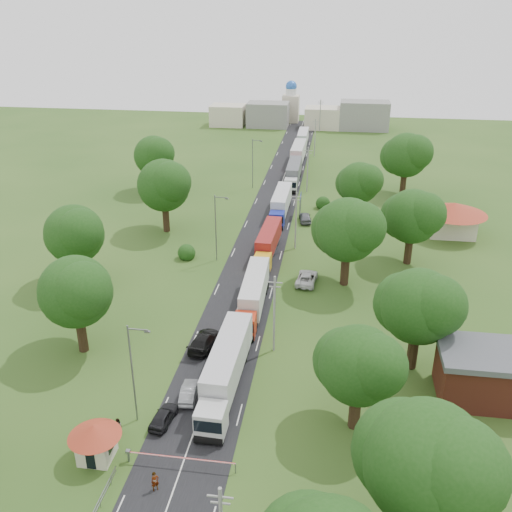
% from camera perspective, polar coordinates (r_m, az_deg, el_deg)
% --- Properties ---
extents(ground, '(260.00, 260.00, 0.00)m').
position_cam_1_polar(ground, '(69.66, -2.06, -5.84)').
color(ground, '#2A4D19').
rests_on(ground, ground).
extents(road, '(8.00, 200.00, 0.04)m').
position_cam_1_polar(road, '(87.27, 0.27, 0.73)').
color(road, black).
rests_on(road, ground).
extents(boom_barrier, '(9.22, 0.35, 1.18)m').
position_cam_1_polar(boom_barrier, '(49.93, -9.09, -19.23)').
color(boom_barrier, slate).
rests_on(boom_barrier, ground).
extents(guard_booth, '(4.40, 4.40, 3.45)m').
position_cam_1_polar(guard_booth, '(50.87, -15.79, -17.08)').
color(guard_booth, beige).
rests_on(guard_booth, ground).
extents(info_sign, '(0.12, 3.10, 4.10)m').
position_cam_1_polar(info_sign, '(99.61, 4.47, 5.58)').
color(info_sign, slate).
rests_on(info_sign, ground).
extents(pole_1, '(1.60, 0.24, 9.00)m').
position_cam_1_polar(pole_1, '(60.61, 1.84, -5.70)').
color(pole_1, gray).
rests_on(pole_1, ground).
extents(pole_2, '(1.60, 0.24, 9.00)m').
position_cam_1_polar(pole_2, '(85.88, 4.01, 3.64)').
color(pole_2, gray).
rests_on(pole_2, ground).
extents(pole_3, '(1.60, 0.24, 9.00)m').
position_cam_1_polar(pole_3, '(112.45, 5.18, 8.66)').
color(pole_3, gray).
rests_on(pole_3, ground).
extents(pole_4, '(1.60, 0.24, 9.00)m').
position_cam_1_polar(pole_4, '(139.58, 5.92, 11.75)').
color(pole_4, gray).
rests_on(pole_4, ground).
extents(pole_5, '(1.60, 0.24, 9.00)m').
position_cam_1_polar(pole_5, '(167.00, 6.42, 13.82)').
color(pole_5, gray).
rests_on(pole_5, ground).
extents(lamp_0, '(2.03, 0.22, 10.00)m').
position_cam_1_polar(lamp_0, '(51.74, -12.14, -11.05)').
color(lamp_0, slate).
rests_on(lamp_0, ground).
extents(lamp_1, '(2.03, 0.22, 10.00)m').
position_cam_1_polar(lamp_1, '(81.48, -3.95, 3.12)').
color(lamp_1, slate).
rests_on(lamp_1, ground).
extents(lamp_2, '(2.03, 0.22, 10.00)m').
position_cam_1_polar(lamp_2, '(114.24, -0.28, 9.47)').
color(lamp_2, slate).
rests_on(lamp_2, ground).
extents(tree_1, '(9.60, 9.60, 12.05)m').
position_cam_1_polar(tree_1, '(40.60, 16.64, -19.05)').
color(tree_1, '#382616').
rests_on(tree_1, ground).
extents(tree_2, '(8.00, 8.00, 10.10)m').
position_cam_1_polar(tree_2, '(50.24, 10.23, -10.60)').
color(tree_2, '#382616').
rests_on(tree_2, ground).
extents(tree_3, '(8.80, 8.80, 11.07)m').
position_cam_1_polar(tree_3, '(59.03, 15.94, -4.79)').
color(tree_3, '#382616').
rests_on(tree_3, ground).
extents(tree_4, '(9.60, 9.60, 12.05)m').
position_cam_1_polar(tree_4, '(74.47, 9.15, 2.66)').
color(tree_4, '#382616').
rests_on(tree_4, ground).
extents(tree_5, '(8.80, 8.80, 11.07)m').
position_cam_1_polar(tree_5, '(82.85, 15.36, 3.89)').
color(tree_5, '#382616').
rests_on(tree_5, ground).
extents(tree_6, '(8.00, 8.00, 10.10)m').
position_cam_1_polar(tree_6, '(98.54, 10.27, 7.24)').
color(tree_6, '#382616').
rests_on(tree_6, ground).
extents(tree_7, '(9.60, 9.60, 12.05)m').
position_cam_1_polar(tree_7, '(113.35, 14.78, 9.75)').
color(tree_7, '#382616').
rests_on(tree_7, ground).
extents(tree_10, '(8.80, 8.80, 11.07)m').
position_cam_1_polar(tree_10, '(62.37, -17.54, -3.35)').
color(tree_10, '#382616').
rests_on(tree_10, ground).
extents(tree_11, '(8.80, 8.80, 11.07)m').
position_cam_1_polar(tree_11, '(77.51, -17.68, 2.16)').
color(tree_11, '#382616').
rests_on(tree_11, ground).
extents(tree_12, '(9.60, 9.60, 12.05)m').
position_cam_1_polar(tree_12, '(92.65, -9.19, 7.03)').
color(tree_12, '#382616').
rests_on(tree_12, ground).
extents(tree_13, '(8.80, 8.80, 11.07)m').
position_cam_1_polar(tree_13, '(113.51, -10.15, 9.86)').
color(tree_13, '#382616').
rests_on(tree_13, ground).
extents(house_brick, '(8.60, 6.60, 5.20)m').
position_cam_1_polar(house_brick, '(59.11, 21.74, -10.88)').
color(house_brick, maroon).
rests_on(house_brick, ground).
extents(house_cream, '(10.08, 10.08, 5.80)m').
position_cam_1_polar(house_cream, '(96.36, 19.15, 4.01)').
color(house_cream, beige).
rests_on(house_cream, ground).
extents(distant_town, '(52.00, 8.00, 8.00)m').
position_cam_1_polar(distant_town, '(172.35, 4.83, 13.81)').
color(distant_town, gray).
rests_on(distant_town, ground).
extents(church, '(5.00, 5.00, 12.30)m').
position_cam_1_polar(church, '(180.22, 3.50, 14.93)').
color(church, beige).
rests_on(church, ground).
extents(truck_0, '(2.96, 15.70, 4.35)m').
position_cam_1_polar(truck_0, '(56.36, -3.04, -11.20)').
color(truck_0, silver).
rests_on(truck_0, ground).
extents(truck_1, '(2.81, 14.58, 4.04)m').
position_cam_1_polar(truck_1, '(69.55, -0.27, -3.85)').
color(truck_1, red).
rests_on(truck_1, ground).
extents(truck_2, '(2.72, 13.65, 3.77)m').
position_cam_1_polar(truck_2, '(84.42, 1.21, 1.36)').
color(truck_2, gold).
rests_on(truck_2, ground).
extents(truck_3, '(2.61, 14.61, 4.05)m').
position_cam_1_polar(truck_3, '(100.32, 2.51, 5.25)').
color(truck_3, navy).
rests_on(truck_3, ground).
extents(truck_4, '(2.60, 14.67, 4.07)m').
position_cam_1_polar(truck_4, '(118.56, 3.77, 8.27)').
color(truck_4, silver).
rests_on(truck_4, ground).
extents(truck_5, '(2.86, 15.60, 4.32)m').
position_cam_1_polar(truck_5, '(133.08, 4.22, 10.12)').
color(truck_5, '#AD1A32').
rests_on(truck_5, ground).
extents(truck_6, '(2.47, 13.84, 3.84)m').
position_cam_1_polar(truck_6, '(149.32, 4.68, 11.59)').
color(truck_6, '#2B7240').
rests_on(truck_6, ground).
extents(car_lane_front, '(2.10, 4.14, 1.35)m').
position_cam_1_polar(car_lane_front, '(54.01, -9.24, -15.57)').
color(car_lane_front, black).
rests_on(car_lane_front, ground).
extents(car_lane_mid, '(1.80, 4.19, 1.34)m').
position_cam_1_polar(car_lane_mid, '(56.46, -6.71, -13.36)').
color(car_lane_mid, gray).
rests_on(car_lane_mid, ground).
extents(car_lane_rear, '(2.94, 5.83, 1.62)m').
position_cam_1_polar(car_lane_rear, '(63.36, -5.25, -8.45)').
color(car_lane_rear, black).
rests_on(car_lane_rear, ground).
extents(car_verge_near, '(3.00, 5.62, 1.50)m').
position_cam_1_polar(car_verge_near, '(76.89, 5.09, -2.20)').
color(car_verge_near, silver).
rests_on(car_verge_near, ground).
extents(car_verge_far, '(2.60, 4.90, 1.59)m').
position_cam_1_polar(car_verge_far, '(98.04, 4.94, 3.87)').
color(car_verge_far, slate).
rests_on(car_verge_far, ground).
extents(pedestrian_near, '(0.75, 0.70, 1.73)m').
position_cam_1_polar(pedestrian_near, '(48.21, -10.06, -21.33)').
color(pedestrian_near, gray).
rests_on(pedestrian_near, ground).
extents(pedestrian_booth, '(0.89, 0.96, 1.59)m').
position_cam_1_polar(pedestrian_booth, '(53.55, -13.62, -16.26)').
color(pedestrian_booth, gray).
rests_on(pedestrian_booth, ground).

